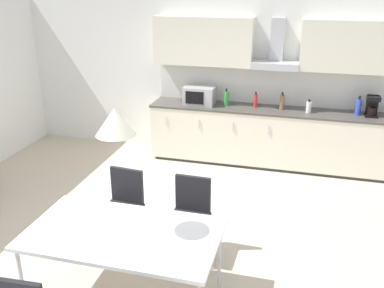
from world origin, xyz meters
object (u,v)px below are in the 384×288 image
at_px(chair_far_left, 123,201).
at_px(pendant_lamp, 115,122).
at_px(dining_table, 123,236).
at_px(bottle_white, 309,107).
at_px(bottle_green, 226,98).
at_px(chair_far_right, 190,210).
at_px(bottle_red, 256,101).
at_px(bottle_blue, 358,107).
at_px(coffee_maker, 372,106).
at_px(bottle_brown, 282,102).
at_px(microwave, 200,95).

relative_size(chair_far_left, pendant_lamp, 2.72).
bearing_deg(dining_table, chair_far_left, 113.67).
height_order(bottle_white, bottle_green, bottle_green).
bearing_deg(chair_far_right, pendant_lamp, -114.21).
distance_m(bottle_red, chair_far_right, 2.72).
xyz_separation_m(bottle_white, bottle_blue, (0.70, 0.07, 0.03)).
bearing_deg(bottle_blue, pendant_lamp, -122.38).
height_order(bottle_green, chair_far_right, bottle_green).
relative_size(bottle_white, bottle_green, 0.76).
relative_size(bottle_blue, chair_far_left, 0.33).
distance_m(bottle_white, dining_table, 3.74).
bearing_deg(bottle_white, bottle_red, 172.92).
bearing_deg(chair_far_left, bottle_white, 53.71).
bearing_deg(pendant_lamp, coffee_maker, 55.53).
xyz_separation_m(chair_far_left, chair_far_right, (0.75, 0.00, 0.00)).
distance_m(bottle_blue, bottle_red, 1.50).
distance_m(dining_table, chair_far_left, 0.94).
height_order(bottle_white, bottle_blue, bottle_blue).
xyz_separation_m(bottle_brown, chair_far_right, (-0.73, -2.64, -0.50)).
xyz_separation_m(bottle_green, chair_far_left, (-0.63, -2.64, -0.50)).
height_order(bottle_blue, dining_table, bottle_blue).
distance_m(bottle_green, bottle_red, 0.46).
xyz_separation_m(bottle_green, pendant_lamp, (-0.26, -3.48, 0.71)).
height_order(bottle_green, pendant_lamp, pendant_lamp).
bearing_deg(bottle_white, bottle_green, 176.58).
xyz_separation_m(bottle_brown, dining_table, (-1.11, -3.49, -0.34)).
xyz_separation_m(coffee_maker, bottle_white, (-0.88, -0.07, -0.06)).
distance_m(bottle_brown, bottle_green, 0.86).
bearing_deg(bottle_white, bottle_brown, 168.67).
bearing_deg(bottle_white, coffee_maker, 4.75).
bearing_deg(pendant_lamp, chair_far_right, 65.79).
distance_m(microwave, chair_far_left, 2.67).
bearing_deg(pendant_lamp, bottle_red, 78.55).
xyz_separation_m(bottle_white, chair_far_left, (-1.88, -2.56, -0.47)).
height_order(coffee_maker, dining_table, coffee_maker).
bearing_deg(microwave, pendant_lamp, -87.23).
xyz_separation_m(bottle_blue, chair_far_left, (-2.58, -2.63, -0.50)).
xyz_separation_m(coffee_maker, bottle_brown, (-1.28, 0.01, -0.04)).
height_order(bottle_brown, bottle_blue, bottle_blue).
bearing_deg(coffee_maker, bottle_blue, -178.93).
relative_size(bottle_red, pendant_lamp, 0.75).
height_order(bottle_white, chair_far_left, bottle_white).
distance_m(dining_table, chair_far_right, 0.94).
relative_size(bottle_white, chair_far_left, 0.23).
distance_m(bottle_blue, pendant_lamp, 4.18).
height_order(chair_far_left, pendant_lamp, pendant_lamp).
distance_m(bottle_white, bottle_blue, 0.70).
bearing_deg(bottle_green, bottle_white, -3.42).
distance_m(coffee_maker, chair_far_left, 3.85).
xyz_separation_m(bottle_brown, chair_far_left, (-1.49, -2.64, -0.50)).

